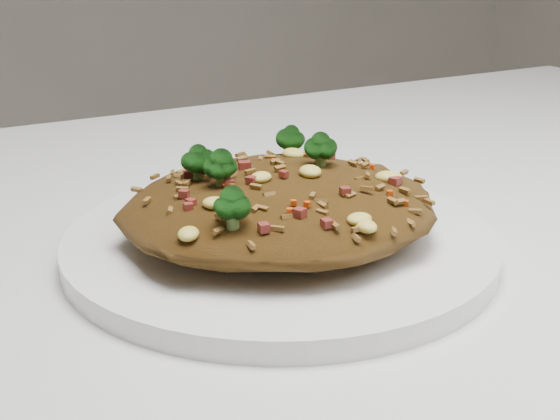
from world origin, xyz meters
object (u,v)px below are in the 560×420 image
Objects in this scene: fried_rice at (279,194)px; plate at (280,242)px; dining_table at (348,345)px; fork at (301,193)px.

plate is at bearing -57.08° from fried_rice.
plate is (-0.06, -0.01, 0.10)m from dining_table.
plate is 0.03m from fried_rice.
fork is at bearing 49.59° from fried_rice.
fried_rice is 0.08m from fork.
dining_table is at bearing 9.66° from fried_rice.
fried_rice is at bearing -170.34° from dining_table.
dining_table is 0.12m from plate.
fried_rice reaches higher than dining_table.
fried_rice is at bearing -79.93° from fork.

